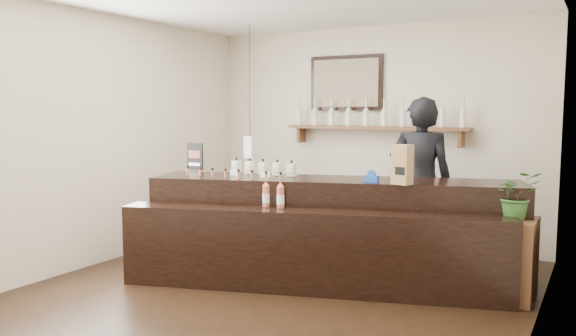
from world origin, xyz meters
The scene contains 10 objects.
ground centered at (0.00, 0.00, 0.00)m, with size 5.00×5.00×0.00m, color black.
room_shell centered at (0.00, 0.00, 1.70)m, with size 5.00×5.00×5.00m.
back_wall_decor centered at (-0.16, 2.37, 1.76)m, with size 2.66×0.96×1.69m.
counter centered at (0.29, 0.56, 0.49)m, with size 3.73×2.08×1.21m.
promo_sign centered at (-1.45, 0.67, 1.19)m, with size 0.22×0.03×0.31m.
paper_bag centered at (1.04, 0.63, 1.22)m, with size 0.20×0.17×0.37m.
tape_dispenser centered at (0.72, 0.65, 1.08)m, with size 0.14×0.06×0.12m.
side_cabinet centered at (2.00, 0.94, 0.37)m, with size 0.38×0.52×0.75m.
potted_plant centered at (2.00, 0.94, 0.97)m, with size 0.39×0.34×0.44m, color #306227.
shopkeeper centered at (0.94, 1.55, 1.06)m, with size 0.77×0.51×2.11m, color black.
Camera 1 is at (2.67, -4.42, 1.74)m, focal length 35.00 mm.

